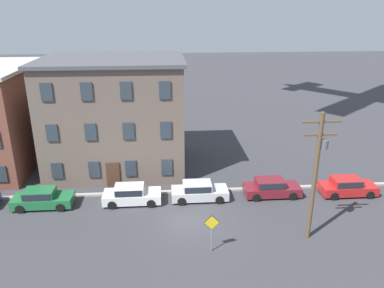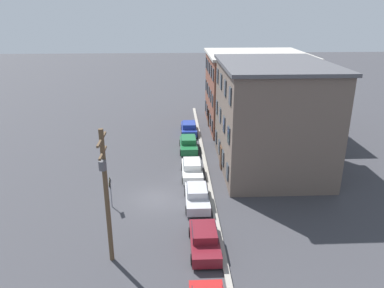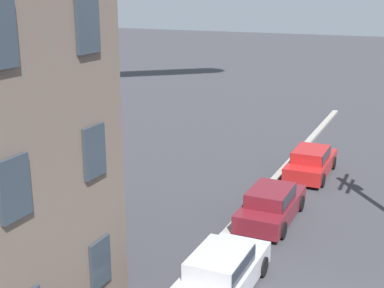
{
  "view_description": "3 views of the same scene",
  "coord_description": "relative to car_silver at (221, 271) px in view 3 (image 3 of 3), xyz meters",
  "views": [
    {
      "loc": [
        -1.59,
        -22.72,
        14.31
      ],
      "look_at": [
        0.38,
        2.35,
        4.98
      ],
      "focal_mm": 35.0,
      "sensor_mm": 36.0,
      "label": 1
    },
    {
      "loc": [
        27.1,
        1.63,
        14.78
      ],
      "look_at": [
        0.83,
        2.85,
        5.03
      ],
      "focal_mm": 35.0,
      "sensor_mm": 36.0,
      "label": 2
    },
    {
      "loc": [
        -12.61,
        -1.95,
        9.0
      ],
      "look_at": [
        0.61,
        4.05,
        4.78
      ],
      "focal_mm": 50.0,
      "sensor_mm": 36.0,
      "label": 3
    }
  ],
  "objects": [
    {
      "name": "car_silver",
      "position": [
        0.0,
        0.0,
        0.0
      ],
      "size": [
        4.4,
        1.92,
        1.43
      ],
      "color": "#B7B7BC",
      "rests_on": "ground_plane"
    },
    {
      "name": "car_maroon",
      "position": [
        5.81,
        0.13,
        0.0
      ],
      "size": [
        4.4,
        1.92,
        1.43
      ],
      "color": "maroon",
      "rests_on": "ground_plane"
    },
    {
      "name": "car_red",
      "position": [
        11.93,
        -0.13,
        0.0
      ],
      "size": [
        4.4,
        1.92,
        1.43
      ],
      "color": "#B21E1E",
      "rests_on": "ground_plane"
    }
  ]
}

